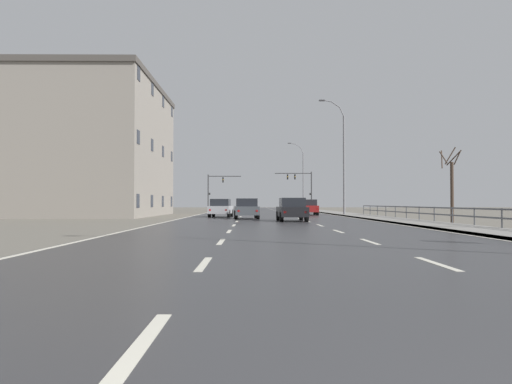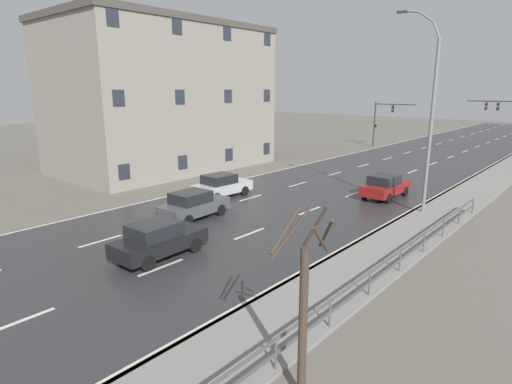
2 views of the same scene
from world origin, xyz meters
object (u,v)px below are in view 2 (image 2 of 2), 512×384
object	(u,v)px
car_far_left	(385,186)
car_near_left	(193,205)
brick_building	(164,97)
car_near_right	(221,185)
street_lamp_midground	(429,117)
traffic_signal_left	(382,117)
car_distant	(158,239)
traffic_signal_right	(508,117)

from	to	relation	value
car_far_left	car_near_left	bearing A→B (deg)	-116.81
car_far_left	brick_building	distance (m)	21.06
car_near_left	car_near_right	bearing A→B (deg)	113.75
car_near_left	car_near_right	size ratio (longest dim) A/B	1.00
street_lamp_midground	car_near_left	bearing A→B (deg)	-134.65
traffic_signal_left	car_far_left	xyz separation A→B (m)	(11.28, -23.92, -2.86)
car_near_left	car_distant	size ratio (longest dim) A/B	1.01
car_far_left	traffic_signal_right	bearing A→B (deg)	86.61
car_near_right	car_distant	bearing A→B (deg)	-56.39
car_far_left	street_lamp_midground	bearing A→B (deg)	-32.18
traffic_signal_right	car_distant	distance (m)	41.73
traffic_signal_right	brick_building	world-z (taller)	brick_building
traffic_signal_left	traffic_signal_right	bearing A→B (deg)	5.61
brick_building	street_lamp_midground	bearing A→B (deg)	0.69
car_near_left	car_distant	world-z (taller)	same
car_near_right	brick_building	distance (m)	13.85
traffic_signal_left	car_distant	world-z (taller)	traffic_signal_left
traffic_signal_left	brick_building	bearing A→B (deg)	-108.73
car_near_right	brick_building	bearing A→B (deg)	161.87
street_lamp_midground	brick_building	distance (m)	23.31
traffic_signal_right	car_far_left	world-z (taller)	traffic_signal_right
car_near_left	street_lamp_midground	bearing A→B (deg)	42.22
car_far_left	car_distant	size ratio (longest dim) A/B	1.00
car_far_left	brick_building	bearing A→B (deg)	-171.98
traffic_signal_left	brick_building	size ratio (longest dim) A/B	0.30
car_far_left	car_distant	world-z (taller)	same
street_lamp_midground	traffic_signal_right	distance (m)	27.34
traffic_signal_right	car_near_right	world-z (taller)	traffic_signal_right
traffic_signal_left	car_near_right	bearing A→B (deg)	-84.57
street_lamp_midground	car_far_left	xyz separation A→B (m)	(-3.11, 2.06, -4.72)
car_far_left	car_near_right	distance (m)	10.87
traffic_signal_left	car_far_left	size ratio (longest dim) A/B	1.33
traffic_signal_right	car_far_left	bearing A→B (deg)	-94.79
traffic_signal_left	car_near_left	xyz separation A→B (m)	(5.18, -35.30, -2.86)
traffic_signal_right	traffic_signal_left	distance (m)	13.47
car_far_left	car_near_right	world-z (taller)	same
street_lamp_midground	car_near_right	xyz separation A→B (m)	(-11.46, -4.90, -4.72)
traffic_signal_right	car_near_right	distance (m)	34.02
street_lamp_midground	traffic_signal_right	xyz separation A→B (m)	(-0.99, 27.29, -1.32)
traffic_signal_right	car_near_right	bearing A→B (deg)	-108.01
traffic_signal_left	car_near_left	bearing A→B (deg)	-81.65
street_lamp_midground	traffic_signal_right	bearing A→B (deg)	92.08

